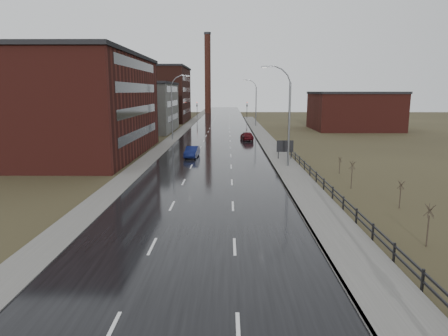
{
  "coord_description": "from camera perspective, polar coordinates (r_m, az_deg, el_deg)",
  "views": [
    {
      "loc": [
        1.92,
        -8.98,
        8.57
      ],
      "look_at": [
        1.63,
        19.89,
        3.0
      ],
      "focal_mm": 32.0,
      "sensor_mm": 36.0,
      "label": 1
    }
  ],
  "objects": [
    {
      "name": "car_near",
      "position": [
        52.41,
        -4.59,
        2.27
      ],
      "size": [
        1.83,
        4.47,
        1.44
      ],
      "primitive_type": "imported",
      "rotation": [
        0.0,
        0.0,
        -0.07
      ],
      "color": "#0C1340",
      "rests_on": "ground"
    },
    {
      "name": "shrub_f",
      "position": [
        43.7,
        16.2,
        0.43
      ],
      "size": [
        0.43,
        0.45,
        1.78
      ],
      "color": "#382D23",
      "rests_on": "ground"
    },
    {
      "name": "streetlight_right_far",
      "position": [
        99.24,
        4.43,
        9.3
      ],
      "size": [
        3.36,
        0.28,
        11.35
      ],
      "color": "slate",
      "rests_on": "ground"
    },
    {
      "name": "streetlight_left",
      "position": [
        71.68,
        -7.23,
        8.64
      ],
      "size": [
        3.36,
        0.28,
        11.35
      ],
      "color": "slate",
      "rests_on": "ground"
    },
    {
      "name": "traffic_light_right",
      "position": [
        129.19,
        3.3,
        9.13
      ],
      "size": [
        0.58,
        2.73,
        5.3
      ],
      "color": "black",
      "rests_on": "ground"
    },
    {
      "name": "warehouse_mid",
      "position": [
        89.29,
        -12.46,
        8.54
      ],
      "size": [
        16.32,
        20.4,
        10.5
      ],
      "color": "slate",
      "rests_on": "ground"
    },
    {
      "name": "shrub_e",
      "position": [
        37.21,
        17.8,
        -0.83
      ],
      "size": [
        0.59,
        0.62,
        2.5
      ],
      "color": "#382D23",
      "rests_on": "ground"
    },
    {
      "name": "sidewalk_right",
      "position": [
        45.29,
        9.04,
        -0.01
      ],
      "size": [
        3.2,
        180.0,
        0.18
      ],
      "primitive_type": "cube",
      "color": "#595651",
      "rests_on": "ground"
    },
    {
      "name": "car_far",
      "position": [
        70.58,
        3.29,
        4.57
      ],
      "size": [
        2.43,
        4.85,
        1.59
      ],
      "primitive_type": "imported",
      "rotation": [
        0.0,
        0.0,
        3.26
      ],
      "color": "#460B11",
      "rests_on": "ground"
    },
    {
      "name": "smokestack",
      "position": [
        159.33,
        -2.35,
        13.4
      ],
      "size": [
        2.7,
        2.7,
        30.7
      ],
      "color": "#331611",
      "rests_on": "ground"
    },
    {
      "name": "streetlight_right_mid",
      "position": [
        45.54,
        8.95,
        7.35
      ],
      "size": [
        3.36,
        0.28,
        11.35
      ],
      "color": "slate",
      "rests_on": "ground"
    },
    {
      "name": "road",
      "position": [
        69.54,
        -1.02,
        3.86
      ],
      "size": [
        14.0,
        300.0,
        0.06
      ],
      "primitive_type": "cube",
      "color": "black",
      "rests_on": "ground"
    },
    {
      "name": "shrub_d",
      "position": [
        32.26,
        23.89,
        -3.4
      ],
      "size": [
        0.5,
        0.53,
        2.1
      ],
      "color": "#382D23",
      "rests_on": "ground"
    },
    {
      "name": "building_right",
      "position": [
        95.4,
        18.04,
        7.79
      ],
      "size": [
        18.36,
        16.32,
        8.5
      ],
      "color": "#471914",
      "rests_on": "ground"
    },
    {
      "name": "billboard",
      "position": [
        50.79,
        8.7,
        3.01
      ],
      "size": [
        2.1,
        0.17,
        2.51
      ],
      "color": "black",
      "rests_on": "ground"
    },
    {
      "name": "sidewalk_left",
      "position": [
        70.24,
        -7.74,
        3.86
      ],
      "size": [
        2.4,
        260.0,
        0.12
      ],
      "primitive_type": "cube",
      "color": "#595651",
      "rests_on": "ground"
    },
    {
      "name": "shrub_c",
      "position": [
        25.07,
        27.16,
        -7.17
      ],
      "size": [
        0.58,
        0.61,
        2.45
      ],
      "color": "#382D23",
      "rests_on": "ground"
    },
    {
      "name": "warehouse_far",
      "position": [
        119.61,
        -11.65,
        10.3
      ],
      "size": [
        26.52,
        24.48,
        15.5
      ],
      "color": "#331611",
      "rests_on": "ground"
    },
    {
      "name": "curb_right",
      "position": [
        45.09,
        7.13,
        -0.01
      ],
      "size": [
        0.16,
        180.0,
        0.18
      ],
      "primitive_type": "cube",
      "color": "slate",
      "rests_on": "ground"
    },
    {
      "name": "warehouse_near",
      "position": [
        58.67,
        -22.67,
        8.32
      ],
      "size": [
        22.44,
        28.56,
        13.5
      ],
      "color": "#471914",
      "rests_on": "ground"
    },
    {
      "name": "traffic_light_left",
      "position": [
        129.42,
        -3.88,
        9.13
      ],
      "size": [
        0.58,
        2.73,
        5.3
      ],
      "color": "black",
      "rests_on": "ground"
    },
    {
      "name": "guardrail",
      "position": [
        29.61,
        17.05,
        -4.96
      ],
      "size": [
        0.1,
        53.05,
        1.1
      ],
      "color": "black",
      "rests_on": "ground"
    }
  ]
}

